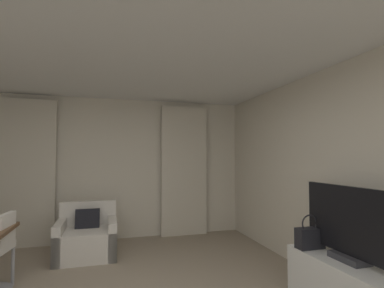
{
  "coord_description": "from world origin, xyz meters",
  "views": [
    {
      "loc": [
        -0.06,
        -2.61,
        1.52
      ],
      "look_at": [
        1.05,
        1.22,
        1.69
      ],
      "focal_mm": 27.23,
      "sensor_mm": 36.0,
      "label": 1
    }
  ],
  "objects_px": {
    "armchair": "(87,238)",
    "handbag_primary": "(310,237)",
    "tv_flatscreen": "(348,225)",
    "tv_console": "(346,286)"
  },
  "relations": [
    {
      "from": "handbag_primary",
      "to": "armchair",
      "type": "bearing_deg",
      "value": 140.43
    },
    {
      "from": "tv_flatscreen",
      "to": "handbag_primary",
      "type": "bearing_deg",
      "value": 103.1
    },
    {
      "from": "tv_flatscreen",
      "to": "armchair",
      "type": "bearing_deg",
      "value": 136.02
    },
    {
      "from": "armchair",
      "to": "handbag_primary",
      "type": "relative_size",
      "value": 2.35
    },
    {
      "from": "armchair",
      "to": "handbag_primary",
      "type": "distance_m",
      "value": 3.18
    },
    {
      "from": "armchair",
      "to": "handbag_primary",
      "type": "xyz_separation_m",
      "value": [
        2.44,
        -2.01,
        0.36
      ]
    },
    {
      "from": "armchair",
      "to": "tv_flatscreen",
      "type": "relative_size",
      "value": 0.8
    },
    {
      "from": "tv_console",
      "to": "handbag_primary",
      "type": "bearing_deg",
      "value": 104.62
    },
    {
      "from": "handbag_primary",
      "to": "tv_flatscreen",
      "type": "bearing_deg",
      "value": -76.9
    },
    {
      "from": "armchair",
      "to": "tv_flatscreen",
      "type": "height_order",
      "value": "tv_flatscreen"
    }
  ]
}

